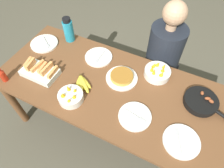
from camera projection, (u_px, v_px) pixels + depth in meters
The scene contains 15 objects.
ground_plane at pixel (112, 126), 2.13m from camera, with size 14.00×14.00×0.00m, color #565142.
dining_table at pixel (112, 93), 1.64m from camera, with size 1.88×0.81×0.71m.
banana_bunch at pixel (82, 83), 1.57m from camera, with size 0.18×0.20×0.04m.
melon_tray at pixel (40, 71), 1.62m from camera, with size 0.29×0.18×0.10m.
skillet at pixel (201, 102), 1.45m from camera, with size 0.37×0.25×0.08m.
frittata_plate_center at pixel (122, 77), 1.60m from camera, with size 0.26×0.26×0.05m.
empty_plate_near_front at pixel (181, 141), 1.29m from camera, with size 0.24×0.24×0.02m.
empty_plate_far_left at pixel (99, 57), 1.75m from camera, with size 0.24×0.24×0.02m.
empty_plate_far_right at pixel (44, 43), 1.86m from camera, with size 0.25×0.25×0.02m.
empty_plate_mid_edge at pixel (135, 116), 1.40m from camera, with size 0.23×0.23×0.02m.
fruit_bowl_mango at pixel (157, 72), 1.61m from camera, with size 0.21×0.21×0.12m.
fruit_bowl_citrus at pixel (71, 97), 1.47m from camera, with size 0.19×0.19×0.11m.
water_bottle at pixel (68, 30), 1.82m from camera, with size 0.09×0.09×0.24m.
hot_sauce_bottle at pixel (2, 75), 1.56m from camera, with size 0.05×0.05×0.15m.
person_figure at pixel (160, 64), 2.02m from camera, with size 0.35×0.35×1.17m.
Camera 1 is at (0.42, -0.84, 1.97)m, focal length 32.00 mm.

